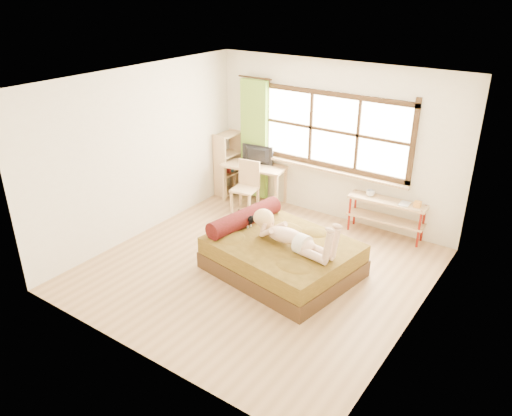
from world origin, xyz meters
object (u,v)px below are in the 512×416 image
Objects in this scene: bookshelf at (228,163)px; pipe_shelf at (387,210)px; bed at (280,254)px; woman at (291,227)px; desk at (255,170)px; kitten at (246,219)px; chair at (247,184)px.

pipe_shelf is at bearing 2.48° from bookshelf.
woman reaches higher than bed.
bookshelf is (-0.66, 0.06, -0.02)m from desk.
pipe_shelf is (2.54, 0.12, -0.18)m from desk.
bookshelf is at bearing 166.29° from desk.
kitten is 1.63m from chair.
woman is 2.35m from chair.
bookshelf is (-2.36, 1.84, 0.36)m from bed.
pipe_shelf is at bearing 59.38° from kitten.
chair is at bearing 150.01° from woman.
kitten is (-0.67, 0.09, 0.34)m from bed.
bed is 0.56m from woman.
bed is 1.71× the size of pipe_shelf.
chair is at bearing -172.18° from pipe_shelf.
woman is 2.09m from pipe_shelf.
bed is 2.16m from chair.
pipe_shelf is at bearing 2.32° from chair.
kitten is 1.98m from desk.
woman reaches higher than kitten.
bookshelf reaches higher than chair.
bed is at bearing 172.98° from woman.
kitten is at bearing -44.79° from bookshelf.
kitten is 0.32× the size of chair.
woman is at bearing -53.14° from desk.
pipe_shelf is at bearing 81.05° from woman.
pipe_shelf is (0.84, 1.91, 0.20)m from bed.
bed is at bearing -50.32° from chair.
kitten is (-0.87, 0.15, -0.18)m from woman.
woman is (0.20, -0.06, 0.52)m from bed.
chair is 2.50m from pipe_shelf.
chair is 0.73× the size of pipe_shelf.
pipe_shelf is at bearing -6.19° from desk.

